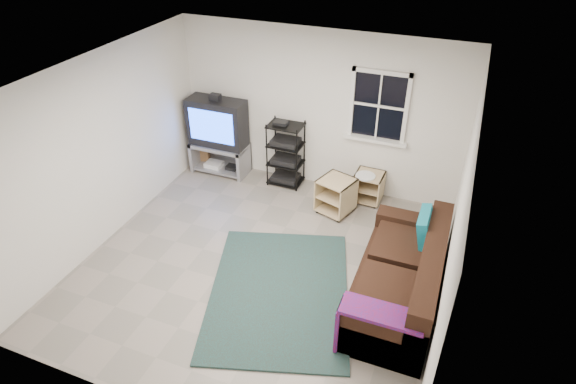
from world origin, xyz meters
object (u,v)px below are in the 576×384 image
at_px(side_table_left, 337,194).
at_px(side_table_right, 369,185).
at_px(tv_unit, 218,130).
at_px(av_rack, 286,158).
at_px(sofa, 401,280).

height_order(side_table_left, side_table_right, side_table_left).
relative_size(tv_unit, side_table_left, 2.36).
relative_size(av_rack, side_table_left, 1.84).
relative_size(tv_unit, side_table_right, 2.85).
distance_m(tv_unit, av_rack, 1.25).
bearing_deg(side_table_left, side_table_right, 51.70).
relative_size(side_table_right, sofa, 0.24).
xyz_separation_m(side_table_left, side_table_right, (0.38, 0.48, -0.02)).
height_order(tv_unit, av_rack, tv_unit).
xyz_separation_m(side_table_right, sofa, (0.89, -2.06, 0.06)).
bearing_deg(av_rack, sofa, -41.66).
bearing_deg(av_rack, side_table_left, -24.37).
bearing_deg(sofa, av_rack, 138.34).
bearing_deg(side_table_right, side_table_left, -128.30).
xyz_separation_m(tv_unit, sofa, (3.53, -2.01, -0.45)).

